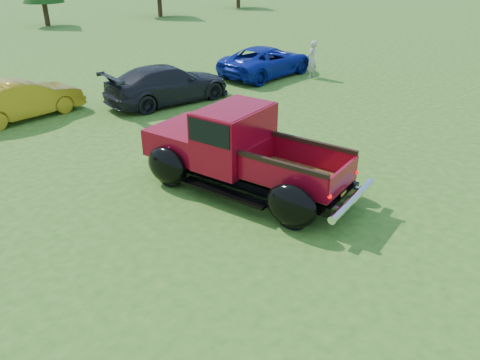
{
  "coord_description": "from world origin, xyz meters",
  "views": [
    {
      "loc": [
        -5.22,
        -6.15,
        4.99
      ],
      "look_at": [
        -0.12,
        0.2,
        0.95
      ],
      "focal_mm": 35.0,
      "sensor_mm": 36.0,
      "label": 1
    }
  ],
  "objects_px": {
    "spectator": "(312,59)",
    "show_car_blue": "(267,61)",
    "pickup_truck": "(234,150)",
    "show_car_grey": "(168,84)",
    "show_car_yellow": "(23,99)"
  },
  "relations": [
    {
      "from": "show_car_grey",
      "to": "show_car_blue",
      "type": "bearing_deg",
      "value": -81.8
    },
    {
      "from": "pickup_truck",
      "to": "show_car_yellow",
      "type": "xyz_separation_m",
      "value": [
        -2.33,
        8.15,
        -0.27
      ]
    },
    {
      "from": "show_car_yellow",
      "to": "show_car_grey",
      "type": "bearing_deg",
      "value": -117.69
    },
    {
      "from": "pickup_truck",
      "to": "show_car_blue",
      "type": "relative_size",
      "value": 1.18
    },
    {
      "from": "show_car_grey",
      "to": "spectator",
      "type": "xyz_separation_m",
      "value": [
        6.66,
        -0.71,
        0.11
      ]
    },
    {
      "from": "show_car_yellow",
      "to": "spectator",
      "type": "bearing_deg",
      "value": -111.08
    },
    {
      "from": "pickup_truck",
      "to": "spectator",
      "type": "distance_m",
      "value": 10.74
    },
    {
      "from": "spectator",
      "to": "show_car_blue",
      "type": "bearing_deg",
      "value": -66.43
    },
    {
      "from": "show_car_yellow",
      "to": "show_car_grey",
      "type": "height_order",
      "value": "show_car_grey"
    },
    {
      "from": "show_car_blue",
      "to": "spectator",
      "type": "relative_size",
      "value": 2.95
    },
    {
      "from": "show_car_yellow",
      "to": "spectator",
      "type": "distance_m",
      "value": 11.44
    },
    {
      "from": "show_car_grey",
      "to": "show_car_blue",
      "type": "height_order",
      "value": "show_car_grey"
    },
    {
      "from": "pickup_truck",
      "to": "show_car_yellow",
      "type": "height_order",
      "value": "pickup_truck"
    },
    {
      "from": "show_car_yellow",
      "to": "pickup_truck",
      "type": "bearing_deg",
      "value": -174.29
    },
    {
      "from": "spectator",
      "to": "show_car_grey",
      "type": "bearing_deg",
      "value": -24.72
    }
  ]
}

